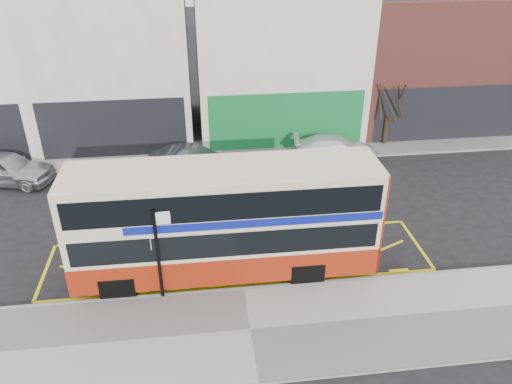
{
  "coord_description": "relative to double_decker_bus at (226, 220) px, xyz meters",
  "views": [
    {
      "loc": [
        -1.24,
        -13.52,
        11.28
      ],
      "look_at": [
        0.72,
        2.0,
        2.53
      ],
      "focal_mm": 35.0,
      "sensor_mm": 36.0,
      "label": 1
    }
  ],
  "objects": [
    {
      "name": "ground",
      "position": [
        0.47,
        -0.82,
        -2.18
      ],
      "size": [
        120.0,
        120.0,
        0.0
      ],
      "primitive_type": "plane",
      "color": "black",
      "rests_on": "ground"
    },
    {
      "name": "pavement",
      "position": [
        0.47,
        -3.12,
        -2.1
      ],
      "size": [
        40.0,
        4.0,
        0.15
      ],
      "primitive_type": "cube",
      "color": "#9E9C96",
      "rests_on": "ground"
    },
    {
      "name": "kerb",
      "position": [
        0.47,
        -1.2,
        -2.1
      ],
      "size": [
        40.0,
        0.15,
        0.15
      ],
      "primitive_type": "cube",
      "color": "gray",
      "rests_on": "ground"
    },
    {
      "name": "far_pavement",
      "position": [
        0.47,
        10.18,
        -2.1
      ],
      "size": [
        50.0,
        3.0,
        0.15
      ],
      "primitive_type": "cube",
      "color": "#9E9C96",
      "rests_on": "ground"
    },
    {
      "name": "road_markings",
      "position": [
        0.47,
        0.78,
        -2.17
      ],
      "size": [
        14.0,
        3.4,
        0.01
      ],
      "primitive_type": null,
      "color": "yellow",
      "rests_on": "ground"
    },
    {
      "name": "terrace_left",
      "position": [
        -5.03,
        14.16,
        3.14
      ],
      "size": [
        8.0,
        8.01,
        11.8
      ],
      "color": "white",
      "rests_on": "ground"
    },
    {
      "name": "terrace_green_shop",
      "position": [
        3.97,
        14.16,
        2.89
      ],
      "size": [
        9.0,
        8.01,
        11.3
      ],
      "color": "white",
      "rests_on": "ground"
    },
    {
      "name": "terrace_right",
      "position": [
        12.97,
        14.16,
        2.39
      ],
      "size": [
        9.0,
        8.01,
        10.3
      ],
      "color": "#95443B",
      "rests_on": "ground"
    },
    {
      "name": "double_decker_bus",
      "position": [
        0.0,
        0.0,
        0.0
      ],
      "size": [
        10.4,
        2.47,
        4.15
      ],
      "rotation": [
        0.0,
        0.0,
        -0.01
      ],
      "color": "beige",
      "rests_on": "ground"
    },
    {
      "name": "bus_stop_post",
      "position": [
        -2.19,
        -1.21,
        -0.04
      ],
      "size": [
        0.84,
        0.16,
        3.35
      ],
      "rotation": [
        0.0,
        0.0,
        0.1
      ],
      "color": "black",
      "rests_on": "pavement"
    },
    {
      "name": "car_silver",
      "position": [
        -9.94,
        8.1,
        -1.41
      ],
      "size": [
        4.85,
        2.95,
        1.54
      ],
      "primitive_type": "imported",
      "rotation": [
        0.0,
        0.0,
        1.3
      ],
      "color": "#AFB0B4",
      "rests_on": "ground"
    },
    {
      "name": "car_grey",
      "position": [
        -1.04,
        7.43,
        -1.42
      ],
      "size": [
        4.82,
        2.51,
        1.51
      ],
      "primitive_type": "imported",
      "rotation": [
        0.0,
        0.0,
        1.36
      ],
      "color": "#43474C",
      "rests_on": "ground"
    },
    {
      "name": "car_white",
      "position": [
        6.29,
        8.62,
        -1.55
      ],
      "size": [
        4.57,
        2.35,
        1.27
      ],
      "primitive_type": "imported",
      "rotation": [
        0.0,
        0.0,
        1.44
      ],
      "color": "white",
      "rests_on": "ground"
    },
    {
      "name": "street_tree_right",
      "position": [
        9.48,
        10.08,
        0.97
      ],
      "size": [
        2.15,
        2.15,
        4.63
      ],
      "color": "#302315",
      "rests_on": "ground"
    }
  ]
}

